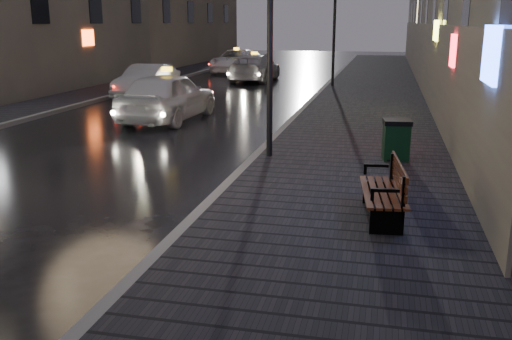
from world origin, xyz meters
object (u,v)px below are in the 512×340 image
Objects in this scene: lamp_far at (335,18)px; trash_bin at (396,139)px; taxi_near at (168,96)px; taxi_mid at (254,68)px; lamp_near at (270,13)px; bench at (387,190)px; car_left_mid at (147,81)px; taxi_far at (237,61)px.

lamp_far reaches higher than trash_bin.
taxi_near reaches higher than taxi_mid.
lamp_near is at bearing -90.00° from lamp_far.
bench is 11.66m from taxi_near.
lamp_near is 1.07× the size of taxi_near.
taxi_near reaches higher than car_left_mid.
bench is at bearing 131.81° from taxi_near.
taxi_mid is (-0.14, 13.72, -0.09)m from taxi_near.
car_left_mid is at bearing -89.08° from taxi_far.
lamp_near and lamp_far have the same top height.
taxi_far is at bearing 130.98° from lamp_far.
bench is 2.00× the size of trash_bin.
taxi_near is 0.92× the size of taxi_far.
taxi_far is (-7.20, 24.29, -2.74)m from lamp_near.
bench is 4.27m from trash_bin.
taxi_mid reaches higher than trash_bin.
taxi_far is at bearing 88.39° from car_left_mid.
lamp_near is 2.77× the size of bench.
taxi_far is (-2.64, 19.24, -0.10)m from taxi_near.
taxi_mid is at bearing 101.96° from bench.
taxi_mid is (-7.67, 18.50, 0.12)m from trash_bin.
taxi_near is 0.95× the size of taxi_mid.
lamp_near reaches higher than trash_bin.
lamp_near reaches higher than taxi_far.
lamp_near reaches higher than taxi_near.
lamp_far is 12.15m from taxi_near.
car_left_mid is at bearing 70.84° from taxi_mid.
taxi_near is (-4.56, 5.05, -2.65)m from lamp_near.
lamp_near is 4.13m from trash_bin.
taxi_near is at bearing -78.91° from taxi_far.
taxi_near is at bearing 92.21° from taxi_mid.
lamp_near is at bearing 105.70° from taxi_mid.
lamp_far is at bearing 35.02° from car_left_mid.
lamp_far is at bearing -109.91° from taxi_near.
lamp_near is at bearing 178.56° from trash_bin.
taxi_mid is (-7.49, 22.77, 0.13)m from bench.
bench is at bearing 109.84° from taxi_mid.
trash_bin is 0.18× the size of taxi_mid.
taxi_far reaches higher than bench.
taxi_near is 1.12× the size of car_left_mid.
taxi_near reaches higher than trash_bin.
bench is 23.97m from taxi_mid.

